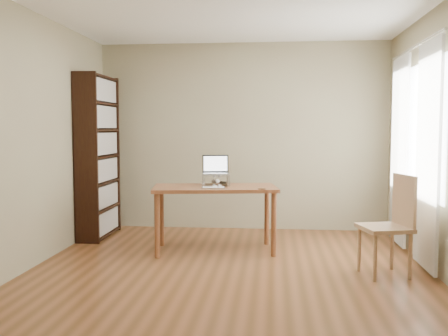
% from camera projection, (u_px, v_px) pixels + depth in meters
% --- Properties ---
extents(room, '(4.04, 4.54, 2.64)m').
position_uv_depth(room, '(231.00, 140.00, 4.75)').
color(room, '#563316').
rests_on(room, ground).
extents(bookshelf, '(0.30, 0.90, 2.10)m').
position_uv_depth(bookshelf, '(98.00, 157.00, 6.48)').
color(bookshelf, black).
rests_on(bookshelf, ground).
extents(curtains, '(0.03, 1.90, 2.25)m').
position_uv_depth(curtains, '(412.00, 151.00, 5.36)').
color(curtains, white).
rests_on(curtains, ground).
extents(desk, '(1.49, 0.89, 0.75)m').
position_uv_depth(desk, '(215.00, 195.00, 5.73)').
color(desk, brown).
rests_on(desk, ground).
extents(laptop_stand, '(0.32, 0.25, 0.13)m').
position_uv_depth(laptop_stand, '(216.00, 179.00, 5.79)').
color(laptop_stand, silver).
rests_on(laptop_stand, desk).
extents(laptop, '(0.33, 0.30, 0.22)m').
position_uv_depth(laptop, '(216.00, 169.00, 5.84)').
color(laptop, silver).
rests_on(laptop, laptop_stand).
extents(keyboard, '(0.26, 0.13, 0.02)m').
position_uv_depth(keyboard, '(213.00, 188.00, 5.50)').
color(keyboard, silver).
rests_on(keyboard, desk).
extents(coaster, '(0.09, 0.09, 0.01)m').
position_uv_depth(coaster, '(262.00, 189.00, 5.45)').
color(coaster, '#522C1C').
rests_on(coaster, desk).
extents(cat, '(0.25, 0.49, 0.16)m').
position_uv_depth(cat, '(215.00, 180.00, 5.83)').
color(cat, '#474138').
rests_on(cat, desk).
extents(chair, '(0.52, 0.52, 0.97)m').
position_uv_depth(chair, '(393.00, 221.00, 4.76)').
color(chair, tan).
rests_on(chair, ground).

